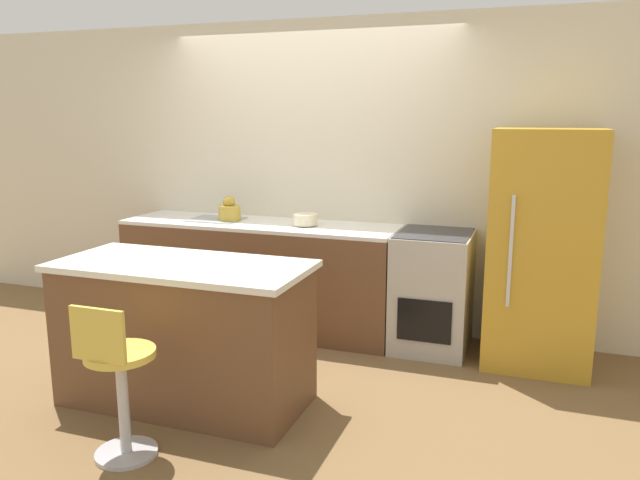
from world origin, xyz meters
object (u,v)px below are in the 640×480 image
oven_range (432,291)px  mixing_bowl (305,219)px  refrigerator (542,249)px  kettle (229,210)px  stool_chair (118,382)px

oven_range → mixing_bowl: 1.18m
refrigerator → kettle: (-2.54, 0.02, 0.15)m
oven_range → stool_chair: (-1.28, -2.19, -0.03)m
oven_range → stool_chair: size_ratio=1.05×
mixing_bowl → stool_chair: bearing=-95.8°
stool_chair → kettle: kettle is taller
oven_range → kettle: 1.84m
oven_range → stool_chair: 2.54m
kettle → oven_range: bearing=0.2°
stool_chair → mixing_bowl: 2.26m
stool_chair → mixing_bowl: (0.22, 2.18, 0.54)m
stool_chair → kettle: (-0.47, 2.18, 0.57)m
stool_chair → refrigerator: bearing=46.3°
stool_chair → oven_range: bearing=59.6°
mixing_bowl → oven_range: bearing=0.4°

